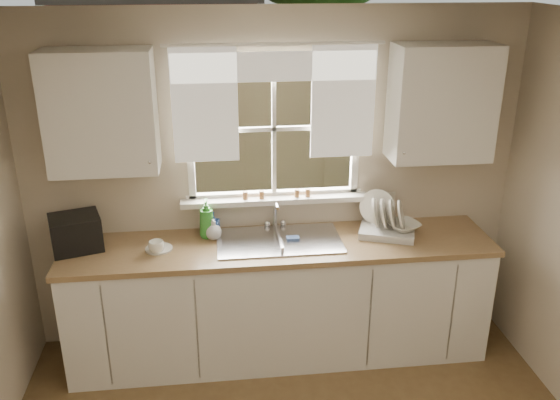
{
  "coord_description": "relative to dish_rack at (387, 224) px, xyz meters",
  "views": [
    {
      "loc": [
        -0.44,
        -2.06,
        2.75
      ],
      "look_at": [
        0.0,
        1.65,
        1.25
      ],
      "focal_mm": 38.0,
      "sensor_mm": 36.0,
      "label": 1
    }
  ],
  "objects": [
    {
      "name": "room_walls",
      "position": [
        -0.79,
        -1.8,
        0.25
      ],
      "size": [
        3.62,
        4.02,
        2.5
      ],
      "color": "beige",
      "rests_on": "ground"
    },
    {
      "name": "ceiling",
      "position": [
        -0.79,
        -1.74,
        1.51
      ],
      "size": [
        3.6,
        4.0,
        0.02
      ],
      "primitive_type": "cube",
      "color": "silver",
      "rests_on": "room_walls"
    },
    {
      "name": "window",
      "position": [
        -0.79,
        0.26,
        0.5
      ],
      "size": [
        1.38,
        0.16,
        1.06
      ],
      "color": "white",
      "rests_on": "room_walls"
    },
    {
      "name": "curtains",
      "position": [
        -0.79,
        0.21,
        0.94
      ],
      "size": [
        1.5,
        0.03,
        0.81
      ],
      "color": "white",
      "rests_on": "room_walls"
    },
    {
      "name": "base_cabinets",
      "position": [
        -0.79,
        -0.06,
        -0.55
      ],
      "size": [
        3.0,
        0.62,
        0.87
      ],
      "primitive_type": "cube",
      "color": "silver",
      "rests_on": "ground"
    },
    {
      "name": "countertop",
      "position": [
        -0.79,
        -0.06,
        -0.1
      ],
      "size": [
        3.04,
        0.65,
        0.04
      ],
      "primitive_type": "cube",
      "color": "olive",
      "rests_on": "base_cabinets"
    },
    {
      "name": "upper_cabinet_left",
      "position": [
        -1.94,
        0.09,
        0.86
      ],
      "size": [
        0.7,
        0.33,
        0.8
      ],
      "primitive_type": "cube",
      "color": "silver",
      "rests_on": "room_walls"
    },
    {
      "name": "upper_cabinet_right",
      "position": [
        0.36,
        0.09,
        0.86
      ],
      "size": [
        0.7,
        0.33,
        0.8
      ],
      "primitive_type": "cube",
      "color": "silver",
      "rests_on": "room_walls"
    },
    {
      "name": "wall_outlet",
      "position": [
        0.09,
        0.25,
        0.09
      ],
      "size": [
        0.08,
        0.01,
        0.12
      ],
      "primitive_type": "cube",
      "color": "beige",
      "rests_on": "room_walls"
    },
    {
      "name": "sill_jars",
      "position": [
        -0.77,
        0.2,
        0.19
      ],
      "size": [
        0.5,
        0.04,
        0.06
      ],
      "color": "brown",
      "rests_on": "window"
    },
    {
      "name": "sink",
      "position": [
        -0.79,
        -0.03,
        -0.15
      ],
      "size": [
        0.88,
        0.52,
        0.4
      ],
      "color": "#B7B7BC",
      "rests_on": "countertop"
    },
    {
      "name": "dish_rack",
      "position": [
        0.0,
        0.0,
        0.0
      ],
      "size": [
        0.47,
        0.41,
        0.3
      ],
      "color": "silver",
      "rests_on": "countertop"
    },
    {
      "name": "bowl",
      "position": [
        0.11,
        -0.05,
        0.0
      ],
      "size": [
        0.29,
        0.29,
        0.05
      ],
      "primitive_type": "imported",
      "rotation": [
        0.0,
        0.0,
        0.35
      ],
      "color": "beige",
      "rests_on": "dish_rack"
    },
    {
      "name": "soap_bottle_a",
      "position": [
        -1.3,
        0.1,
        0.07
      ],
      "size": [
        0.13,
        0.13,
        0.29
      ],
      "primitive_type": "imported",
      "rotation": [
        0.0,
        0.0,
        -0.18
      ],
      "color": "#2F8A2D",
      "rests_on": "countertop"
    },
    {
      "name": "soap_bottle_b",
      "position": [
        -1.25,
        0.12,
        0.01
      ],
      "size": [
        0.1,
        0.1,
        0.18
      ],
      "primitive_type": "imported",
      "rotation": [
        0.0,
        0.0,
        -0.24
      ],
      "color": "blue",
      "rests_on": "countertop"
    },
    {
      "name": "soap_bottle_c",
      "position": [
        -1.25,
        0.07,
        -0.0
      ],
      "size": [
        0.12,
        0.12,
        0.15
      ],
      "primitive_type": "imported",
      "rotation": [
        0.0,
        0.0,
        0.05
      ],
      "color": "beige",
      "rests_on": "countertop"
    },
    {
      "name": "saucer",
      "position": [
        -1.63,
        -0.06,
        -0.07
      ],
      "size": [
        0.19,
        0.19,
        0.01
      ],
      "primitive_type": "cylinder",
      "color": "silver",
      "rests_on": "countertop"
    },
    {
      "name": "cup",
      "position": [
        -1.64,
        -0.1,
        -0.04
      ],
      "size": [
        0.12,
        0.12,
        0.08
      ],
      "primitive_type": "imported",
      "rotation": [
        0.0,
        0.0,
        0.09
      ],
      "color": "white",
      "rests_on": "countertop"
    },
    {
      "name": "black_appliance",
      "position": [
        -2.19,
        0.03,
        0.04
      ],
      "size": [
        0.4,
        0.37,
        0.24
      ],
      "primitive_type": "cube",
      "rotation": [
        0.0,
        0.0,
        0.3
      ],
      "color": "black",
      "rests_on": "countertop"
    }
  ]
}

